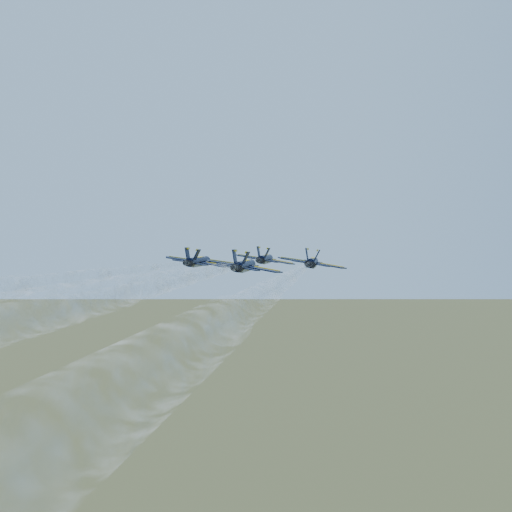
# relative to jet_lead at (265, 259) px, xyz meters

# --- Properties ---
(jet_lead) EXTENTS (13.01, 16.81, 3.91)m
(jet_lead) POSITION_rel_jet_lead_xyz_m (0.00, 0.00, 0.00)
(jet_lead) COLOR black
(jet_left) EXTENTS (13.01, 16.81, 3.91)m
(jet_left) POSITION_rel_jet_lead_xyz_m (-12.23, -12.64, 0.00)
(jet_left) COLOR black
(jet_right) EXTENTS (13.01, 16.81, 3.91)m
(jet_right) POSITION_rel_jet_lead_xyz_m (9.88, -14.74, 0.00)
(jet_right) COLOR black
(jet_slot) EXTENTS (13.01, 16.81, 3.91)m
(jet_slot) POSITION_rel_jet_lead_xyz_m (-1.57, -27.34, 0.00)
(jet_slot) COLOR black
(smoke_trail_lead) EXTENTS (8.02, 92.39, 2.93)m
(smoke_trail_lead) POSITION_rel_jet_lead_xyz_m (-4.57, -69.68, 0.04)
(smoke_trail_lead) COLOR white
(smoke_trail_right) EXTENTS (8.02, 92.39, 2.93)m
(smoke_trail_right) POSITION_rel_jet_lead_xyz_m (5.32, -84.42, 0.04)
(smoke_trail_right) COLOR white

